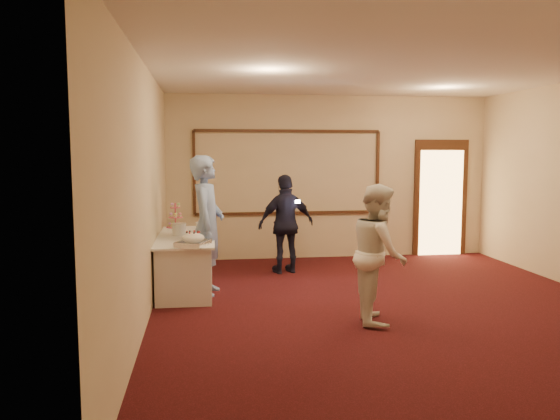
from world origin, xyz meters
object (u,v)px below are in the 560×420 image
at_px(plate_stack_b, 202,227).
at_px(guest, 286,224).
at_px(plate_stack_a, 179,229).
at_px(cupcake_stand, 175,218).
at_px(tart, 197,237).
at_px(woman, 379,253).
at_px(buffet_table, 187,262).
at_px(pavlova_tray, 193,240).
at_px(man, 207,225).

distance_m(plate_stack_b, guest, 1.46).
bearing_deg(plate_stack_a, plate_stack_b, 33.57).
distance_m(cupcake_stand, plate_stack_b, 0.75).
bearing_deg(tart, plate_stack_a, 123.39).
bearing_deg(woman, buffet_table, 61.01).
distance_m(pavlova_tray, woman, 2.36).
bearing_deg(plate_stack_a, woman, -39.41).
distance_m(buffet_table, cupcake_stand, 1.09).
xyz_separation_m(buffet_table, woman, (2.26, -1.86, 0.42)).
bearing_deg(plate_stack_b, plate_stack_a, -146.43).
bearing_deg(plate_stack_b, tart, -95.83).
relative_size(plate_stack_a, man, 0.11).
bearing_deg(cupcake_stand, pavlova_tray, -80.17).
relative_size(buffet_table, woman, 1.30).
relative_size(cupcake_stand, woman, 0.27).
relative_size(buffet_table, pavlova_tray, 3.77).
relative_size(plate_stack_b, man, 0.09).
relative_size(pavlova_tray, man, 0.29).
height_order(plate_stack_a, man, man).
xyz_separation_m(pavlova_tray, man, (0.18, 0.54, 0.12)).
bearing_deg(man, plate_stack_b, 16.82).
distance_m(pavlova_tray, man, 0.58).
distance_m(plate_stack_a, man, 0.58).
distance_m(tart, guest, 1.82).
bearing_deg(tart, buffet_table, 117.34).
bearing_deg(buffet_table, guest, 27.52).
distance_m(plate_stack_a, plate_stack_b, 0.39).
relative_size(plate_stack_b, guest, 0.11).
relative_size(plate_stack_a, guest, 0.13).
distance_m(tart, woman, 2.61).
relative_size(woman, guest, 1.00).
bearing_deg(tart, cupcake_stand, 105.98).
xyz_separation_m(man, guest, (1.28, 1.15, -0.16)).
relative_size(cupcake_stand, plate_stack_b, 2.36).
bearing_deg(pavlova_tray, guest, 49.00).
bearing_deg(woman, pavlova_tray, 75.52).
height_order(cupcake_stand, man, man).
height_order(cupcake_stand, woman, woman).
relative_size(buffet_table, tart, 6.93).
height_order(pavlova_tray, guest, guest).
distance_m(tart, man, 0.22).
bearing_deg(tart, pavlova_tray, -94.60).
height_order(cupcake_stand, guest, guest).
bearing_deg(woman, cupcake_stand, 51.82).
bearing_deg(woman, guest, 24.59).
height_order(buffet_table, guest, guest).
distance_m(woman, guest, 2.76).
bearing_deg(cupcake_stand, guest, -3.21).
xyz_separation_m(buffet_table, guest, (1.58, 0.82, 0.42)).
bearing_deg(guest, buffet_table, 14.38).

